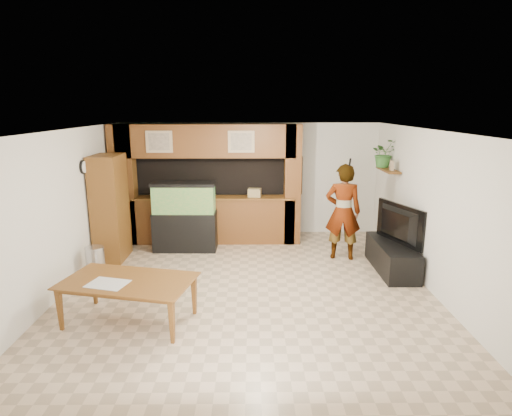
{
  "coord_description": "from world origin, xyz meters",
  "views": [
    {
      "loc": [
        0.08,
        -6.68,
        2.97
      ],
      "look_at": [
        0.14,
        0.6,
        1.23
      ],
      "focal_mm": 30.0,
      "sensor_mm": 36.0,
      "label": 1
    }
  ],
  "objects_px": {
    "television": "(394,224)",
    "person": "(343,212)",
    "pantry_cabinet": "(110,208)",
    "dining_table": "(128,302)",
    "aquarium": "(185,217)"
  },
  "relations": [
    {
      "from": "pantry_cabinet",
      "to": "person",
      "type": "bearing_deg",
      "value": -0.34
    },
    {
      "from": "television",
      "to": "person",
      "type": "xyz_separation_m",
      "value": [
        -0.8,
        0.68,
        0.07
      ]
    },
    {
      "from": "person",
      "to": "dining_table",
      "type": "distance_m",
      "value": 4.42
    },
    {
      "from": "pantry_cabinet",
      "to": "aquarium",
      "type": "xyz_separation_m",
      "value": [
        1.37,
        0.49,
        -0.32
      ]
    },
    {
      "from": "pantry_cabinet",
      "to": "dining_table",
      "type": "relative_size",
      "value": 1.16
    },
    {
      "from": "television",
      "to": "dining_table",
      "type": "xyz_separation_m",
      "value": [
        -4.3,
        -1.94,
        -0.57
      ]
    },
    {
      "from": "aquarium",
      "to": "person",
      "type": "height_order",
      "value": "person"
    },
    {
      "from": "dining_table",
      "to": "television",
      "type": "bearing_deg",
      "value": 36.76
    },
    {
      "from": "pantry_cabinet",
      "to": "aquarium",
      "type": "bearing_deg",
      "value": 19.86
    },
    {
      "from": "television",
      "to": "pantry_cabinet",
      "type": "bearing_deg",
      "value": 62.52
    },
    {
      "from": "aquarium",
      "to": "television",
      "type": "distance_m",
      "value": 4.16
    },
    {
      "from": "television",
      "to": "person",
      "type": "relative_size",
      "value": 0.66
    },
    {
      "from": "aquarium",
      "to": "dining_table",
      "type": "bearing_deg",
      "value": -94.86
    },
    {
      "from": "pantry_cabinet",
      "to": "dining_table",
      "type": "distance_m",
      "value": 2.93
    },
    {
      "from": "aquarium",
      "to": "dining_table",
      "type": "height_order",
      "value": "aquarium"
    }
  ]
}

